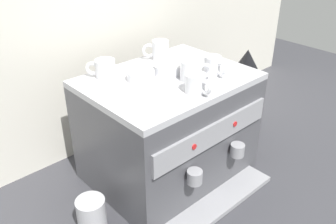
{
  "coord_description": "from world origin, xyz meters",
  "views": [
    {
      "loc": [
        -0.87,
        -0.95,
        1.02
      ],
      "look_at": [
        0.0,
        0.0,
        0.3
      ],
      "focal_mm": 39.06,
      "sensor_mm": 36.0,
      "label": 1
    }
  ],
  "objects": [
    {
      "name": "ceramic_cup_4",
      "position": [
        0.05,
        -0.08,
        0.49
      ],
      "size": [
        0.1,
        0.1,
        0.08
      ],
      "color": "white",
      "rests_on": "espresso_machine"
    },
    {
      "name": "milk_pitcher",
      "position": [
        -0.42,
        -0.06,
        0.06
      ],
      "size": [
        0.11,
        0.11,
        0.12
      ],
      "primitive_type": "cylinder",
      "color": "#B7B7BC",
      "rests_on": "ground_plane"
    },
    {
      "name": "coffee_grinder",
      "position": [
        0.55,
        0.03,
        0.21
      ],
      "size": [
        0.16,
        0.16,
        0.42
      ],
      "color": "#939399",
      "rests_on": "ground_plane"
    },
    {
      "name": "ceramic_cup_0",
      "position": [
        -0.02,
        -0.16,
        0.49
      ],
      "size": [
        0.08,
        0.11,
        0.07
      ],
      "color": "white",
      "rests_on": "espresso_machine"
    },
    {
      "name": "espresso_machine",
      "position": [
        0.0,
        -0.0,
        0.22
      ],
      "size": [
        0.64,
        0.59,
        0.45
      ],
      "color": "#4C4C51",
      "rests_on": "ground_plane"
    },
    {
      "name": "tiled_backsplash_wall",
      "position": [
        0.0,
        0.4,
        0.48
      ],
      "size": [
        2.8,
        0.03,
        0.97
      ],
      "primitive_type": "cube",
      "color": "silver",
      "rests_on": "ground_plane"
    },
    {
      "name": "ceramic_cup_3",
      "position": [
        -0.18,
        0.16,
        0.49
      ],
      "size": [
        0.1,
        0.1,
        0.07
      ],
      "color": "white",
      "rests_on": "espresso_machine"
    },
    {
      "name": "ceramic_cup_2",
      "position": [
        0.1,
        0.16,
        0.49
      ],
      "size": [
        0.1,
        0.09,
        0.08
      ],
      "color": "white",
      "rests_on": "espresso_machine"
    },
    {
      "name": "ceramic_bowl_0",
      "position": [
        -0.09,
        0.05,
        0.47
      ],
      "size": [
        0.1,
        0.1,
        0.04
      ],
      "color": "white",
      "rests_on": "espresso_machine"
    },
    {
      "name": "ceramic_cup_1",
      "position": [
        0.14,
        -0.1,
        0.49
      ],
      "size": [
        0.07,
        0.11,
        0.07
      ],
      "color": "white",
      "rests_on": "espresso_machine"
    },
    {
      "name": "ceramic_bowl_1",
      "position": [
        0.02,
        0.03,
        0.47
      ],
      "size": [
        0.11,
        0.11,
        0.04
      ],
      "color": "white",
      "rests_on": "espresso_machine"
    },
    {
      "name": "ground_plane",
      "position": [
        0.0,
        0.0,
        0.0
      ],
      "size": [
        4.0,
        4.0,
        0.0
      ],
      "primitive_type": "plane",
      "color": "#38383D"
    }
  ]
}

